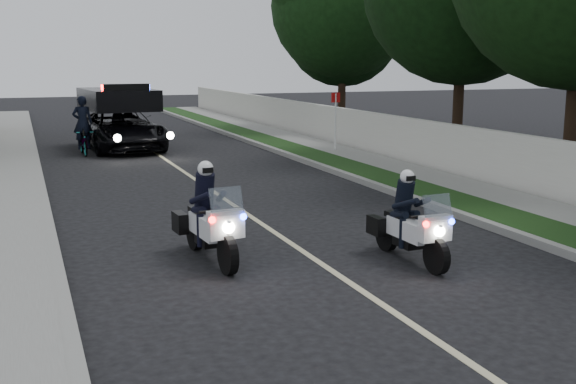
# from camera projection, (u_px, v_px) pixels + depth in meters

# --- Properties ---
(ground) EXTENTS (120.00, 120.00, 0.00)m
(ground) POSITION_uv_depth(u_px,v_px,m) (420.00, 330.00, 8.65)
(ground) COLOR black
(ground) RESTS_ON ground
(curb_right) EXTENTS (0.20, 60.00, 0.15)m
(curb_right) POSITION_uv_depth(u_px,v_px,m) (356.00, 179.00, 19.25)
(curb_right) COLOR gray
(curb_right) RESTS_ON ground
(grass_verge) EXTENTS (1.20, 60.00, 0.16)m
(grass_verge) POSITION_uv_depth(u_px,v_px,m) (379.00, 177.00, 19.50)
(grass_verge) COLOR #193814
(grass_verge) RESTS_ON ground
(sidewalk_right) EXTENTS (1.40, 60.00, 0.16)m
(sidewalk_right) POSITION_uv_depth(u_px,v_px,m) (419.00, 174.00, 19.96)
(sidewalk_right) COLOR gray
(sidewalk_right) RESTS_ON ground
(property_wall) EXTENTS (0.22, 60.00, 1.50)m
(property_wall) POSITION_uv_depth(u_px,v_px,m) (449.00, 150.00, 20.18)
(property_wall) COLOR beige
(property_wall) RESTS_ON ground
(curb_left) EXTENTS (0.20, 60.00, 0.15)m
(curb_left) POSITION_uv_depth(u_px,v_px,m) (44.00, 200.00, 16.37)
(curb_left) COLOR gray
(curb_left) RESTS_ON ground
(lane_marking) EXTENTS (0.12, 50.00, 0.01)m
(lane_marking) POSITION_uv_depth(u_px,v_px,m) (213.00, 191.00, 17.82)
(lane_marking) COLOR #BFB78C
(lane_marking) RESTS_ON ground
(police_moto_left) EXTENTS (0.85, 2.03, 1.68)m
(police_moto_left) POSITION_uv_depth(u_px,v_px,m) (210.00, 261.00, 11.65)
(police_moto_left) COLOR silver
(police_moto_left) RESTS_ON ground
(police_moto_right) EXTENTS (0.70, 1.84, 1.54)m
(police_moto_right) POSITION_uv_depth(u_px,v_px,m) (409.00, 261.00, 11.62)
(police_moto_right) COLOR silver
(police_moto_right) RESTS_ON ground
(police_suv) EXTENTS (2.98, 5.65, 2.65)m
(police_suv) POSITION_uv_depth(u_px,v_px,m) (122.00, 150.00, 26.08)
(police_suv) COLOR black
(police_suv) RESTS_ON ground
(bicycle) EXTENTS (0.65, 1.67, 0.86)m
(bicycle) POSITION_uv_depth(u_px,v_px,m) (84.00, 155.00, 24.69)
(bicycle) COLOR black
(bicycle) RESTS_ON ground
(cyclist) EXTENTS (0.73, 0.53, 1.88)m
(cyclist) POSITION_uv_depth(u_px,v_px,m) (84.00, 155.00, 24.69)
(cyclist) COLOR black
(cyclist) RESTS_ON ground
(sign_post) EXTENTS (0.38, 0.38, 2.25)m
(sign_post) POSITION_uv_depth(u_px,v_px,m) (335.00, 154.00, 24.99)
(sign_post) COLOR #A00B1A
(sign_post) RESTS_ON ground
(tree_right_a) EXTENTS (7.24, 7.24, 11.56)m
(tree_right_a) POSITION_uv_depth(u_px,v_px,m) (567.00, 183.00, 19.09)
(tree_right_a) COLOR black
(tree_right_a) RESTS_ON ground
(tree_right_c) EXTENTS (8.92, 8.92, 11.35)m
(tree_right_c) POSITION_uv_depth(u_px,v_px,m) (456.00, 156.00, 24.26)
(tree_right_c) COLOR black
(tree_right_c) RESTS_ON ground
(tree_right_d) EXTENTS (8.55, 8.55, 11.22)m
(tree_right_d) POSITION_uv_depth(u_px,v_px,m) (341.00, 130.00, 33.46)
(tree_right_d) COLOR #153712
(tree_right_d) RESTS_ON ground
(tree_right_e) EXTENTS (6.81, 6.81, 9.42)m
(tree_right_e) POSITION_uv_depth(u_px,v_px,m) (341.00, 128.00, 34.23)
(tree_right_e) COLOR black
(tree_right_e) RESTS_ON ground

